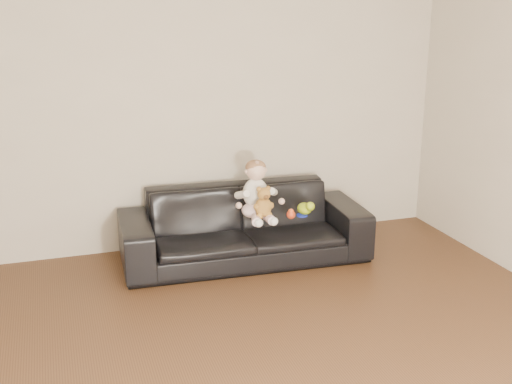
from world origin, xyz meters
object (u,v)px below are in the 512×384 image
object	(u,v)px
toy_green	(304,209)
toy_rattle	(291,215)
toy_blue_disc	(302,215)
teddy_bear	(263,202)
baby	(257,193)
sofa	(244,225)

from	to	relation	value
toy_green	toy_rattle	distance (m)	0.17
toy_rattle	toy_blue_disc	bearing A→B (deg)	18.70
teddy_bear	toy_green	xyz separation A→B (m)	(0.40, 0.11, -0.13)
baby	toy_blue_disc	bearing A→B (deg)	-3.50
teddy_bear	toy_green	distance (m)	0.44
sofa	toy_rattle	world-z (taller)	sofa
sofa	toy_green	distance (m)	0.53
toy_green	toy_blue_disc	distance (m)	0.07
sofa	toy_blue_disc	world-z (taller)	sofa
baby	toy_blue_disc	size ratio (longest dim) A/B	5.36
baby	toy_blue_disc	xyz separation A→B (m)	(0.38, -0.07, -0.21)
toy_green	toy_rattle	xyz separation A→B (m)	(-0.15, -0.08, -0.01)
sofa	toy_rattle	size ratio (longest dim) A/B	27.79
sofa	toy_blue_disc	distance (m)	0.50
baby	toy_blue_disc	world-z (taller)	baby
sofa	toy_blue_disc	size ratio (longest dim) A/B	22.53
baby	toy_green	distance (m)	0.45
baby	toy_rattle	distance (m)	0.34
teddy_bear	toy_blue_disc	size ratio (longest dim) A/B	2.80
baby	teddy_bear	distance (m)	0.15
baby	toy_green	xyz separation A→B (m)	(0.41, -0.03, -0.17)
toy_green	toy_rattle	size ratio (longest dim) A/B	1.95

